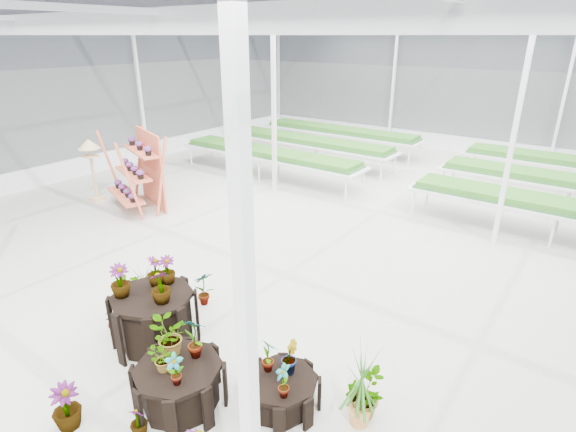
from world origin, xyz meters
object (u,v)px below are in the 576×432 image
Objects in this scene: plinth_mid at (180,386)px; plinth_low at (281,392)px; plinth_tall at (155,319)px; bird_table at (93,170)px; shelf_rack at (135,171)px.

plinth_low is at bearing 34.99° from plinth_mid.
plinth_tall is 0.71× the size of bird_table.
shelf_rack is (-4.90, 3.33, 0.58)m from plinth_tall.
plinth_tall is 2.21m from plinth_low.
plinth_mid is 0.64× the size of bird_table.
plinth_low is 0.54× the size of bird_table.
bird_table is (-1.40, -0.32, -0.14)m from shelf_rack.
plinth_low is 7.84m from shelf_rack.
plinth_tall is 6.99m from bird_table.
plinth_tall is 1.10× the size of plinth_mid.
bird_table reaches higher than plinth_mid.
plinth_tall is 5.95m from shelf_rack.
shelf_rack reaches higher than bird_table.
shelf_rack reaches higher than plinth_tall.
bird_table is at bearing 154.29° from plinth_mid.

